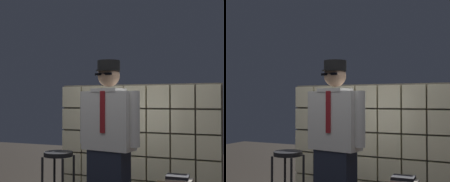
% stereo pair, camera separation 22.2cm
% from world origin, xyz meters
% --- Properties ---
extents(glass_block_wall, '(2.22, 0.10, 1.59)m').
position_xyz_m(glass_block_wall, '(0.00, 1.45, 0.78)').
color(glass_block_wall, beige).
rests_on(glass_block_wall, ground).
extents(standing_person, '(0.71, 0.34, 1.77)m').
position_xyz_m(standing_person, '(0.05, 0.35, 0.92)').
color(standing_person, '#1E2333').
rests_on(standing_person, ground).
extents(bar_stool, '(0.34, 0.34, 0.75)m').
position_xyz_m(bar_stool, '(-0.68, 0.59, 0.56)').
color(bar_stool, black).
rests_on(bar_stool, ground).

